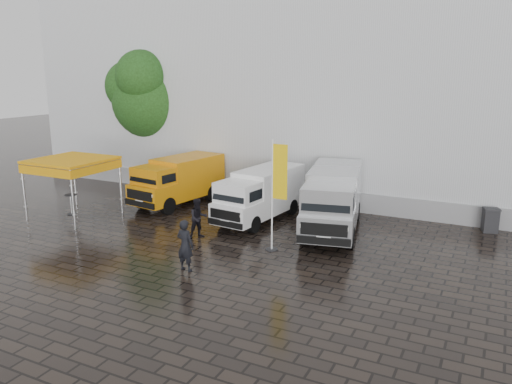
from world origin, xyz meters
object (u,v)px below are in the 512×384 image
van_silver (333,201)px  person_tent (198,218)px  van_yellow (178,182)px  flagpole (276,191)px  cocktail_table (71,204)px  van_white (260,196)px  canopy_tent (70,162)px  person_front (185,245)px  wheelie_bin (490,220)px

van_silver → person_tent: bearing=-157.6°
van_yellow → van_silver: van_silver is taller
flagpole → cocktail_table: size_ratio=4.39×
van_white → canopy_tent: (-8.48, -3.51, 1.51)m
flagpole → person_tent: 4.00m
cocktail_table → person_front: person_front is taller
van_white → flagpole: 4.42m
van_yellow → wheelie_bin: size_ratio=4.95×
flagpole → person_tent: bearing=179.6°
wheelie_bin → person_front: size_ratio=0.57×
van_white → van_yellow: bearing=179.0°
van_yellow → wheelie_bin: 15.40m
van_yellow → person_tent: size_ratio=3.14×
van_yellow → person_tent: van_yellow is taller
van_silver → person_front: bearing=-128.3°
flagpole → person_front: 4.19m
canopy_tent → wheelie_bin: size_ratio=3.07×
cocktail_table → person_tent: person_tent is taller
van_silver → person_front: 7.48m
van_white → cocktail_table: van_white is taller
canopy_tent → van_white: bearing=22.5°
van_white → van_silver: 3.66m
van_silver → wheelie_bin: size_ratio=5.87×
van_white → flagpole: flagpole is taller
flagpole → wheelie_bin: 10.16m
van_silver → flagpole: size_ratio=1.43×
van_silver → van_yellow: bearing=163.0°
flagpole → person_tent: size_ratio=2.60×
flagpole → wheelie_bin: size_ratio=4.10×
van_yellow → van_silver: bearing=3.5°
flagpole → van_yellow: bearing=151.3°
van_yellow → canopy_tent: (-3.26, -4.20, 1.47)m
van_white → van_silver: size_ratio=0.87×
flagpole → person_front: size_ratio=2.34×
canopy_tent → van_yellow: bearing=52.1°
van_white → person_front: van_white is taller
person_tent → flagpole: bearing=-53.9°
van_white → person_front: size_ratio=2.92×
canopy_tent → cocktail_table: (-0.42, 0.20, -2.21)m
van_white → person_front: 6.81m
van_yellow → van_silver: size_ratio=0.84×
van_white → cocktail_table: (-8.90, -3.31, -0.70)m
van_silver → flagpole: bearing=-122.2°
flagpole → cocktail_table: flagpole is taller
canopy_tent → flagpole: (10.89, 0.02, -0.25)m
cocktail_table → person_front: size_ratio=0.53×
van_yellow → person_front: size_ratio=2.83×
van_silver → cocktail_table: bearing=-177.6°
cocktail_table → wheelie_bin: 19.92m
cocktail_table → wheelie_bin: size_ratio=0.93×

